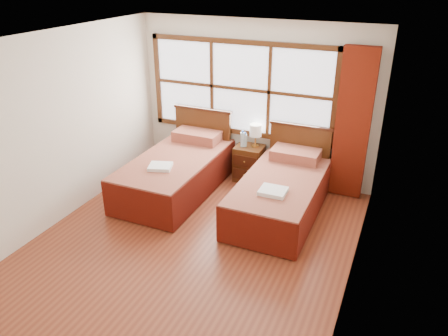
% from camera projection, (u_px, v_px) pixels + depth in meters
% --- Properties ---
extents(floor, '(4.50, 4.50, 0.00)m').
position_uv_depth(floor, '(194.00, 241.00, 5.80)').
color(floor, brown).
rests_on(floor, ground).
extents(ceiling, '(4.50, 4.50, 0.00)m').
position_uv_depth(ceiling, '(188.00, 40.00, 4.70)').
color(ceiling, white).
rests_on(ceiling, wall_back).
extents(wall_back, '(4.00, 0.00, 4.00)m').
position_uv_depth(wall_back, '(255.00, 102.00, 7.12)').
color(wall_back, silver).
rests_on(wall_back, floor).
extents(wall_left, '(0.00, 4.50, 4.50)m').
position_uv_depth(wall_left, '(62.00, 128.00, 5.98)').
color(wall_left, silver).
rests_on(wall_left, floor).
extents(wall_right, '(0.00, 4.50, 4.50)m').
position_uv_depth(wall_right, '(363.00, 181.00, 4.53)').
color(wall_right, silver).
rests_on(wall_right, floor).
extents(window, '(3.16, 0.06, 1.56)m').
position_uv_depth(window, '(240.00, 89.00, 7.09)').
color(window, white).
rests_on(window, wall_back).
extents(curtain, '(0.50, 0.16, 2.30)m').
position_uv_depth(curtain, '(353.00, 125.00, 6.48)').
color(curtain, maroon).
rests_on(curtain, wall_back).
extents(bed_left, '(1.14, 2.21, 1.11)m').
position_uv_depth(bed_left, '(178.00, 171.00, 6.98)').
color(bed_left, '#3A190C').
rests_on(bed_left, floor).
extents(bed_right, '(1.08, 2.10, 1.05)m').
position_uv_depth(bed_right, '(281.00, 192.00, 6.36)').
color(bed_right, '#3A190C').
rests_on(bed_right, floor).
extents(nightstand, '(0.45, 0.45, 0.60)m').
position_uv_depth(nightstand, '(249.00, 163.00, 7.32)').
color(nightstand, '#4A2610').
rests_on(nightstand, floor).
extents(towels_left, '(0.40, 0.38, 0.05)m').
position_uv_depth(towels_left, '(160.00, 167.00, 6.45)').
color(towels_left, white).
rests_on(towels_left, bed_left).
extents(towels_right, '(0.36, 0.32, 0.06)m').
position_uv_depth(towels_right, '(273.00, 191.00, 5.82)').
color(towels_right, white).
rests_on(towels_right, bed_right).
extents(lamp, '(0.20, 0.20, 0.38)m').
position_uv_depth(lamp, '(256.00, 131.00, 7.10)').
color(lamp, gold).
rests_on(lamp, nightstand).
extents(bottle_near, '(0.07, 0.07, 0.28)m').
position_uv_depth(bottle_near, '(243.00, 139.00, 7.16)').
color(bottle_near, '#A5C7D4').
rests_on(bottle_near, nightstand).
extents(bottle_far, '(0.06, 0.06, 0.24)m').
position_uv_depth(bottle_far, '(245.00, 140.00, 7.16)').
color(bottle_far, '#A5C7D4').
rests_on(bottle_far, nightstand).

